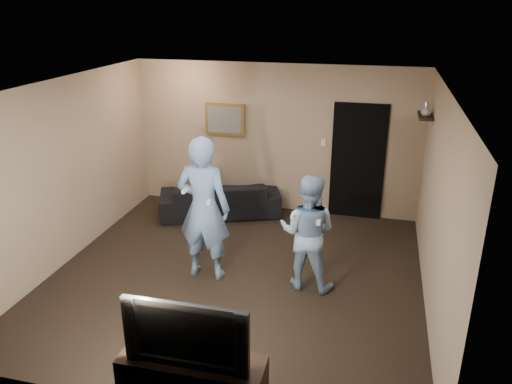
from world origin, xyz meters
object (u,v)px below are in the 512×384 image
(wii_player_left, at_px, (204,209))
(tv_console, at_px, (193,380))
(television, at_px, (190,329))
(sofa, at_px, (220,198))
(wii_player_right, at_px, (307,232))

(wii_player_left, bearing_deg, tv_console, -73.39)
(tv_console, distance_m, wii_player_left, 2.47)
(tv_console, relative_size, wii_player_left, 0.69)
(television, height_order, wii_player_left, wii_player_left)
(sofa, height_order, television, television)
(television, bearing_deg, wii_player_left, 105.95)
(sofa, xyz_separation_m, wii_player_right, (1.84, -1.97, 0.48))
(wii_player_left, bearing_deg, television, -73.39)
(wii_player_right, bearing_deg, sofa, 132.92)
(television, distance_m, wii_player_right, 2.43)
(tv_console, relative_size, television, 1.18)
(tv_console, bearing_deg, sofa, 104.02)
(wii_player_left, height_order, wii_player_right, wii_player_left)
(tv_console, xyz_separation_m, wii_player_left, (-0.67, 2.26, 0.74))
(wii_player_left, bearing_deg, sofa, 102.51)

